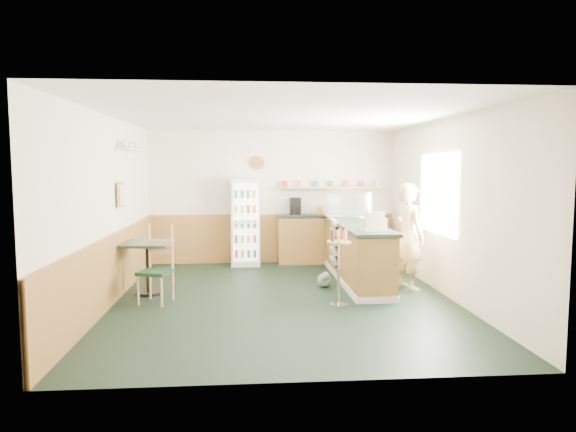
{
  "coord_description": "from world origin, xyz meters",
  "views": [
    {
      "loc": [
        -0.52,
        -7.51,
        1.97
      ],
      "look_at": [
        0.13,
        0.6,
        1.19
      ],
      "focal_mm": 32.0,
      "sensor_mm": 36.0,
      "label": 1
    }
  ],
  "objects": [
    {
      "name": "drinks_fridge",
      "position": [
        -0.56,
        2.74,
        0.87
      ],
      "size": [
        0.57,
        0.51,
        1.74
      ],
      "color": "silver",
      "rests_on": "ground"
    },
    {
      "name": "display_case",
      "position": [
        1.35,
        1.84,
        1.25
      ],
      "size": [
        0.84,
        0.44,
        0.48
      ],
      "color": "silver",
      "rests_on": "service_counter"
    },
    {
      "name": "service_counter",
      "position": [
        1.35,
        1.07,
        0.46
      ],
      "size": [
        0.68,
        3.01,
        1.01
      ],
      "color": "#A66F35",
      "rests_on": "ground"
    },
    {
      "name": "newspaper_rack",
      "position": [
        0.99,
        1.33,
        0.65
      ],
      "size": [
        0.09,
        0.41,
        0.83
      ],
      "color": "black",
      "rests_on": "ground"
    },
    {
      "name": "room_envelope",
      "position": [
        -0.23,
        0.73,
        1.52
      ],
      "size": [
        5.04,
        6.02,
        2.72
      ],
      "color": "white",
      "rests_on": "ground"
    },
    {
      "name": "cash_register",
      "position": [
        1.35,
        0.03,
        1.11
      ],
      "size": [
        0.39,
        0.41,
        0.2
      ],
      "primitive_type": "cube",
      "rotation": [
        0.0,
        0.0,
        0.14
      ],
      "color": "beige",
      "rests_on": "service_counter"
    },
    {
      "name": "ground",
      "position": [
        0.0,
        0.0,
        0.0
      ],
      "size": [
        6.0,
        6.0,
        0.0
      ],
      "primitive_type": "plane",
      "color": "black",
      "rests_on": "ground"
    },
    {
      "name": "back_counter",
      "position": [
        1.19,
        2.8,
        0.55
      ],
      "size": [
        2.24,
        0.42,
        1.69
      ],
      "color": "#A66F35",
      "rests_on": "ground"
    },
    {
      "name": "condiment_stand",
      "position": [
        0.77,
        -0.43,
        0.69
      ],
      "size": [
        0.34,
        0.34,
        1.07
      ],
      "rotation": [
        0.0,
        0.0,
        0.25
      ],
      "color": "silver",
      "rests_on": "ground"
    },
    {
      "name": "cafe_table",
      "position": [
        -2.05,
        0.46,
        0.57
      ],
      "size": [
        0.83,
        0.83,
        0.81
      ],
      "rotation": [
        0.0,
        0.0,
        -0.13
      ],
      "color": "black",
      "rests_on": "ground"
    },
    {
      "name": "cafe_chair",
      "position": [
        -1.85,
        0.01,
        0.59
      ],
      "size": [
        0.52,
        0.53,
        1.13
      ],
      "rotation": [
        0.0,
        0.0,
        -0.29
      ],
      "color": "black",
      "rests_on": "ground"
    },
    {
      "name": "shopkeeper",
      "position": [
        2.05,
        0.44,
        0.86
      ],
      "size": [
        0.6,
        0.68,
        1.71
      ],
      "primitive_type": "imported",
      "rotation": [
        0.0,
        0.0,
        1.96
      ],
      "color": "tan",
      "rests_on": "ground"
    },
    {
      "name": "dog_doorstop",
      "position": [
        0.73,
        0.68,
        0.13
      ],
      "size": [
        0.23,
        0.29,
        0.27
      ],
      "rotation": [
        0.0,
        0.0,
        0.07
      ],
      "color": "gray",
      "rests_on": "ground"
    }
  ]
}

